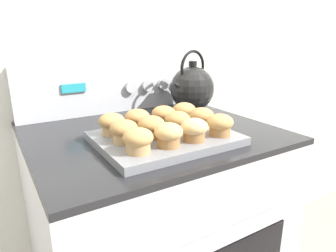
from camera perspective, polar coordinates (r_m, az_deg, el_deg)
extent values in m
cube|color=silver|center=(1.23, -11.63, 16.42)|extent=(8.00, 0.05, 2.40)
cube|color=#B7BABF|center=(1.19, -2.91, -22.64)|extent=(0.75, 0.65, 0.90)
cube|color=#B2B2B7|center=(0.80, 9.74, -20.83)|extent=(0.60, 0.02, 0.02)
cube|color=black|center=(0.96, -3.32, -1.23)|extent=(0.75, 0.65, 0.02)
cube|color=#B7BABF|center=(1.20, -10.21, 7.33)|extent=(0.73, 0.05, 0.19)
cube|color=teal|center=(1.12, -17.54, 6.91)|extent=(0.09, 0.01, 0.03)
cylinder|color=#B7BABF|center=(1.19, -7.08, 7.38)|extent=(0.04, 0.02, 0.04)
cylinder|color=#B7BABF|center=(1.22, -3.94, 7.72)|extent=(0.04, 0.02, 0.04)
cylinder|color=#B7BABF|center=(1.26, -0.96, 8.02)|extent=(0.04, 0.02, 0.04)
cylinder|color=#B7BABF|center=(1.29, 1.86, 8.28)|extent=(0.04, 0.02, 0.04)
cube|color=slate|center=(0.85, -0.57, -2.32)|extent=(0.38, 0.29, 0.02)
cylinder|color=tan|center=(0.72, -5.69, -3.90)|extent=(0.06, 0.06, 0.03)
ellipsoid|color=tan|center=(0.71, -5.74, -2.15)|extent=(0.07, 0.07, 0.04)
cylinder|color=olive|center=(0.75, 0.10, -2.76)|extent=(0.06, 0.06, 0.03)
ellipsoid|color=tan|center=(0.75, 0.10, -1.09)|extent=(0.07, 0.07, 0.04)
cylinder|color=olive|center=(0.80, 4.99, -1.72)|extent=(0.06, 0.06, 0.03)
ellipsoid|color=tan|center=(0.79, 5.03, -0.13)|extent=(0.07, 0.07, 0.04)
cylinder|color=olive|center=(0.85, 9.84, -0.74)|extent=(0.06, 0.06, 0.03)
ellipsoid|color=tan|center=(0.84, 9.92, 0.76)|extent=(0.07, 0.07, 0.04)
cylinder|color=tan|center=(0.79, -8.34, -2.05)|extent=(0.06, 0.06, 0.03)
ellipsoid|color=#B2844C|center=(0.78, -8.42, -0.44)|extent=(0.07, 0.07, 0.04)
cylinder|color=tan|center=(0.82, -3.15, -1.18)|extent=(0.06, 0.06, 0.03)
ellipsoid|color=#B2844C|center=(0.81, -3.18, 0.37)|extent=(0.07, 0.07, 0.04)
cylinder|color=olive|center=(0.87, 1.81, -0.13)|extent=(0.06, 0.06, 0.03)
ellipsoid|color=#B2844C|center=(0.86, 1.82, 1.35)|extent=(0.07, 0.07, 0.04)
cylinder|color=tan|center=(0.91, 6.38, 0.68)|extent=(0.06, 0.06, 0.03)
ellipsoid|color=#B2844C|center=(0.91, 6.42, 2.08)|extent=(0.07, 0.07, 0.04)
cylinder|color=tan|center=(0.86, -10.60, -0.54)|extent=(0.06, 0.06, 0.03)
ellipsoid|color=#B2844C|center=(0.85, -10.69, 0.94)|extent=(0.07, 0.07, 0.04)
cylinder|color=#A37A4C|center=(0.89, -5.81, 0.36)|extent=(0.06, 0.06, 0.03)
ellipsoid|color=#B2844C|center=(0.89, -5.85, 1.79)|extent=(0.07, 0.07, 0.04)
cylinder|color=tan|center=(0.93, -0.84, 1.12)|extent=(0.06, 0.06, 0.03)
ellipsoid|color=#B2844C|center=(0.92, -0.84, 2.50)|extent=(0.07, 0.07, 0.04)
cylinder|color=olive|center=(0.98, 3.11, 1.84)|extent=(0.06, 0.06, 0.03)
ellipsoid|color=#B2844C|center=(0.97, 3.13, 3.16)|extent=(0.07, 0.07, 0.04)
sphere|color=black|center=(1.19, 4.64, 7.06)|extent=(0.17, 0.17, 0.17)
cylinder|color=black|center=(1.18, 4.76, 11.74)|extent=(0.03, 0.03, 0.02)
cone|color=black|center=(1.13, 1.93, 7.68)|extent=(0.08, 0.05, 0.07)
torus|color=black|center=(1.18, 4.74, 11.04)|extent=(0.13, 0.04, 0.13)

